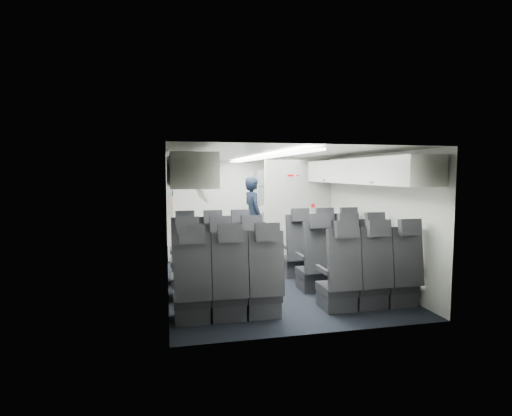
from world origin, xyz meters
name	(u,v)px	position (x,y,z in m)	size (l,w,h in m)	color
cabin_shell	(261,211)	(0.00, 0.00, 1.12)	(3.41, 6.01, 2.16)	black
seat_row_front	(268,255)	(0.00, -0.53, 0.40)	(3.33, 0.56, 1.24)	black
seat_row_mid	(283,267)	(0.00, -1.43, 0.40)	(3.33, 0.56, 1.24)	black
seat_row_rear	(302,283)	(0.00, -2.33, 0.40)	(3.33, 0.56, 1.24)	black
overhead_bin_left_rear	(190,171)	(-1.40, -2.00, 1.86)	(0.53, 1.80, 0.40)	white
overhead_bin_left_front_open	(182,179)	(-1.44, -0.25, 1.74)	(0.64, 1.70, 0.72)	#9E9E93
overhead_bin_right_rear	(389,171)	(1.40, -2.00, 1.86)	(0.53, 1.80, 0.40)	white
overhead_bin_right_front	(337,171)	(1.40, -0.25, 1.86)	(0.53, 1.70, 0.40)	white
bulkhead_partition	(297,209)	(0.98, 0.80, 1.08)	(1.40, 0.15, 2.13)	white
galley_unit	(272,207)	(0.95, 2.72, 0.95)	(0.85, 0.52, 1.90)	#939399
boarding_door	(170,214)	(-1.64, 1.55, 0.95)	(0.12, 1.27, 1.86)	silver
flight_attendant	(253,215)	(0.23, 1.76, 0.87)	(0.64, 0.42, 1.74)	black
carry_on_bag	(184,174)	(-1.39, -0.10, 1.81)	(0.40, 0.28, 0.24)	black
papers	(261,209)	(0.42, 1.71, 1.00)	(0.22, 0.02, 0.16)	white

